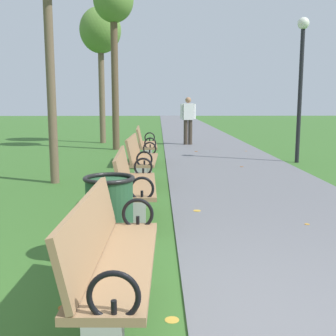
# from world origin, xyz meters

# --- Properties ---
(ground_plane) EXTENTS (80.00, 80.00, 0.00)m
(ground_plane) POSITION_xyz_m (0.00, 0.00, 0.00)
(ground_plane) COLOR #386628
(paved_walkway) EXTENTS (2.96, 44.00, 0.02)m
(paved_walkway) POSITION_xyz_m (1.48, 18.00, 0.01)
(paved_walkway) COLOR slate
(paved_walkway) RESTS_ON ground
(park_bench_1) EXTENTS (0.52, 1.61, 0.90)m
(park_bench_1) POSITION_xyz_m (-0.50, 0.10, 0.49)
(park_bench_1) COLOR #93704C
(park_bench_1) RESTS_ON ground
(park_bench_2) EXTENTS (0.51, 1.61, 0.90)m
(park_bench_2) POSITION_xyz_m (-0.50, 2.64, 0.49)
(park_bench_2) COLOR #93704C
(park_bench_2) RESTS_ON ground
(park_bench_3) EXTENTS (0.53, 1.62, 0.90)m
(park_bench_3) POSITION_xyz_m (-0.50, 4.97, 0.49)
(park_bench_3) COLOR #93704C
(park_bench_3) RESTS_ON ground
(park_bench_4) EXTENTS (0.51, 1.61, 0.90)m
(park_bench_4) POSITION_xyz_m (-0.50, 7.51, 0.49)
(park_bench_4) COLOR #93704C
(park_bench_4) RESTS_ON ground
(tree_3) EXTENTS (1.21, 1.21, 5.17)m
(tree_3) POSITION_xyz_m (-1.52, 10.73, 4.29)
(tree_3) COLOR brown
(tree_3) RESTS_ON ground
(tree_4) EXTENTS (1.44, 1.44, 4.75)m
(tree_4) POSITION_xyz_m (-2.20, 12.83, 3.86)
(tree_4) COLOR brown
(tree_4) RESTS_ON ground
(pedestrian_walking) EXTENTS (0.53, 0.25, 1.62)m
(pedestrian_walking) POSITION_xyz_m (0.84, 12.02, 0.93)
(pedestrian_walking) COLOR #3D3328
(pedestrian_walking) RESTS_ON paved_walkway
(trash_bin) EXTENTS (0.48, 0.48, 0.84)m
(trash_bin) POSITION_xyz_m (-0.65, 1.27, 0.42)
(trash_bin) COLOR #234C2D
(trash_bin) RESTS_ON ground
(lamp_post) EXTENTS (0.28, 0.28, 3.48)m
(lamp_post) POSITION_xyz_m (3.26, 7.78, 2.31)
(lamp_post) COLOR black
(lamp_post) RESTS_ON ground
(scattered_leaves) EXTENTS (4.29, 10.43, 0.02)m
(scattered_leaves) POSITION_xyz_m (0.04, 4.10, 0.01)
(scattered_leaves) COLOR #93511E
(scattered_leaves) RESTS_ON ground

